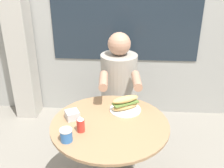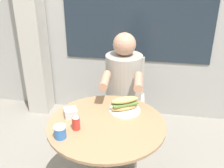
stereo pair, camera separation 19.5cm
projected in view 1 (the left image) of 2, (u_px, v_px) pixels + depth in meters
lattice_pillar at (16, 18)px, 2.85m from camera, size 0.25×0.25×2.40m
cafe_table at (110, 144)px, 1.92m from camera, size 0.83×0.83×0.73m
diner_chair at (119, 90)px, 2.78m from camera, size 0.41×0.41×0.87m
seated_diner at (119, 105)px, 2.46m from camera, size 0.36×0.60×1.22m
sandwich_on_plate at (125, 104)px, 1.98m from camera, size 0.24×0.24×0.12m
drink_cup at (66, 135)px, 1.64m from camera, size 0.08×0.08×0.09m
napkin_box at (72, 115)px, 1.88m from camera, size 0.12×0.12×0.06m
condiment_bottle at (81, 124)px, 1.73m from camera, size 0.05×0.05×0.11m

